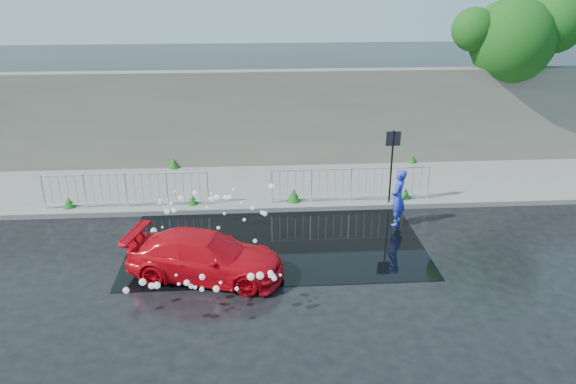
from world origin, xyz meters
name	(u,v)px	position (x,y,z in m)	size (l,w,h in m)	color
ground	(258,258)	(0.00, 0.00, 0.00)	(90.00, 90.00, 0.00)	black
pavement	(255,186)	(0.00, 5.00, 0.07)	(30.00, 4.00, 0.15)	slate
curb	(256,209)	(0.00, 3.00, 0.08)	(30.00, 0.25, 0.16)	slate
retaining_wall	(254,119)	(0.00, 7.20, 1.90)	(30.00, 0.60, 3.50)	#676256
puddle	(276,240)	(0.50, 1.00, 0.01)	(8.00, 5.00, 0.01)	black
sign_post	(392,155)	(4.20, 3.10, 1.72)	(0.45, 0.06, 2.50)	black
tree	(519,36)	(9.72, 7.41, 4.74)	(4.87, 3.10, 6.28)	#332114
railing_left	(126,189)	(-4.00, 3.35, 0.74)	(5.05, 0.05, 1.10)	silver
railing_right	(351,183)	(3.00, 3.35, 0.74)	(5.05, 0.05, 1.10)	silver
weeds	(251,185)	(-0.14, 4.47, 0.33)	(12.17, 3.93, 0.43)	#164712
water_spray	(206,235)	(-1.31, -0.09, 0.76)	(3.68, 5.40, 1.09)	white
red_car	(206,256)	(-1.28, -0.86, 0.56)	(1.56, 3.84, 1.11)	red
person	(398,198)	(4.12, 1.80, 0.85)	(0.62, 0.41, 1.70)	blue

